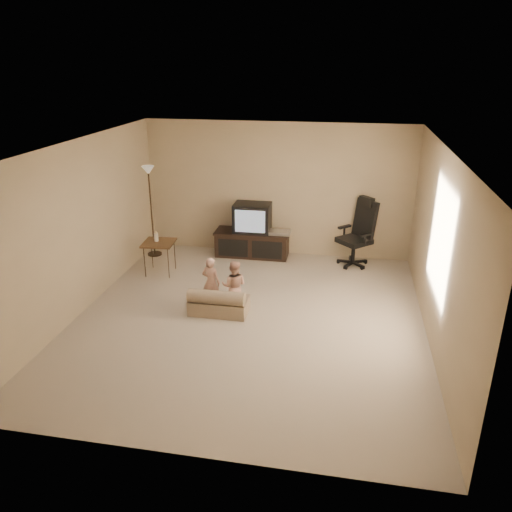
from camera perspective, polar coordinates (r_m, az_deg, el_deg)
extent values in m
plane|color=#C3B29B|center=(7.35, -0.81, -7.20)|extent=(5.50, 5.50, 0.00)
plane|color=silver|center=(6.52, -0.93, 12.42)|extent=(5.50, 5.50, 0.00)
plane|color=tan|center=(9.43, 2.46, 7.56)|extent=(5.00, 0.00, 5.00)
plane|color=tan|center=(4.42, -8.02, -9.90)|extent=(5.00, 0.00, 5.00)
plane|color=tan|center=(7.70, -19.45, 3.05)|extent=(0.00, 5.50, 5.50)
plane|color=tan|center=(6.82, 20.19, 0.59)|extent=(0.00, 5.50, 5.50)
cube|color=black|center=(9.56, -0.43, 1.31)|extent=(1.37, 0.50, 0.44)
cube|color=black|center=(9.47, -0.44, 2.72)|extent=(1.41, 0.54, 0.04)
cube|color=black|center=(9.39, -2.64, 0.93)|extent=(0.57, 0.03, 0.33)
cube|color=black|center=(9.28, 1.25, 0.69)|extent=(0.57, 0.03, 0.33)
cube|color=black|center=(9.40, -0.42, 4.42)|extent=(0.69, 0.50, 0.54)
cube|color=white|center=(9.17, -0.70, 3.96)|extent=(0.56, 0.02, 0.42)
cube|color=#AFB0B2|center=(9.34, 2.76, 2.72)|extent=(0.39, 0.28, 0.06)
cylinder|color=black|center=(9.26, 11.05, 0.40)|extent=(0.07, 0.07, 0.40)
cube|color=black|center=(9.18, 11.15, 1.74)|extent=(0.70, 0.70, 0.09)
cube|color=black|center=(9.23, 12.38, 4.16)|extent=(0.46, 0.47, 0.70)
cube|color=black|center=(9.14, 12.55, 6.13)|extent=(0.28, 0.28, 0.16)
cube|color=black|center=(9.30, 10.08, 3.31)|extent=(0.25, 0.24, 0.04)
cube|color=black|center=(8.95, 12.43, 2.38)|extent=(0.25, 0.24, 0.04)
cube|color=brown|center=(8.81, -11.05, 1.49)|extent=(0.56, 0.56, 0.03)
cylinder|color=#2F2215|center=(8.79, -12.61, -0.67)|extent=(0.01, 0.01, 0.58)
cylinder|color=#2F2215|center=(8.67, -9.99, -0.79)|extent=(0.01, 0.01, 0.58)
cylinder|color=#2F2215|center=(9.16, -11.80, 0.32)|extent=(0.01, 0.01, 0.58)
cylinder|color=#2F2215|center=(9.04, -9.28, 0.22)|extent=(0.01, 0.01, 0.58)
cylinder|color=silver|center=(8.84, -11.34, 2.13)|extent=(0.07, 0.07, 0.15)
cone|color=beige|center=(8.80, -11.39, 2.74)|extent=(0.06, 0.06, 0.05)
cylinder|color=#2F2215|center=(9.86, -11.49, 0.24)|extent=(0.27, 0.27, 0.03)
cylinder|color=#2F2215|center=(9.60, -11.85, 4.75)|extent=(0.03, 0.03, 1.63)
cone|color=beige|center=(9.40, -12.23, 9.56)|extent=(0.23, 0.23, 0.15)
cube|color=#9E876B|center=(7.51, -4.23, -5.63)|extent=(0.86, 0.47, 0.22)
cylinder|color=#9E876B|center=(7.29, -4.58, -4.73)|extent=(0.84, 0.21, 0.21)
imported|color=#DEA38A|center=(7.57, -5.16, -3.01)|extent=(0.33, 0.27, 0.80)
imported|color=#DEA38A|center=(7.43, -2.53, -3.44)|extent=(0.40, 0.23, 0.79)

